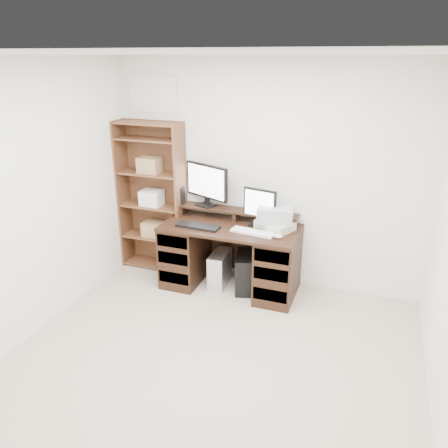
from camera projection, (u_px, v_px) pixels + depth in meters
The scene contains 14 objects.
room at pixel (192, 245), 3.06m from camera, with size 3.54×4.04×2.54m.
desk at pixel (230, 256), 4.90m from camera, with size 1.50×0.70×0.75m.
riser_shelf at pixel (237, 212), 4.92m from camera, with size 1.40×0.22×0.12m.
monitor_wide at pixel (207, 183), 4.95m from camera, with size 0.58×0.27×0.48m.
monitor_small at pixel (260, 206), 4.70m from camera, with size 0.38×0.17×0.42m.
speaker at pixel (180, 195), 5.08m from camera, with size 0.08×0.08×0.20m, color black.
keyboard_black at pixel (198, 226), 4.72m from camera, with size 0.48×0.16×0.03m, color black.
keyboard_white at pixel (253, 232), 4.57m from camera, with size 0.47×0.14×0.02m, color white.
mouse at pixel (278, 236), 4.45m from camera, with size 0.10×0.07×0.04m, color white.
printer at pixel (275, 225), 4.66m from camera, with size 0.37×0.28×0.09m, color #BCB8A4.
basket at pixel (275, 214), 4.62m from camera, with size 0.37×0.26×0.16m, color #A1A7AC.
tower_silver at pixel (220, 269), 5.02m from camera, with size 0.18×0.40×0.40m, color silver.
tower_black at pixel (244, 272), 4.91m from camera, with size 0.29×0.46×0.43m.
bookshelf at pixel (153, 196), 5.23m from camera, with size 0.80×0.30×1.80m.
Camera 1 is at (1.17, -2.55, 2.49)m, focal length 35.00 mm.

